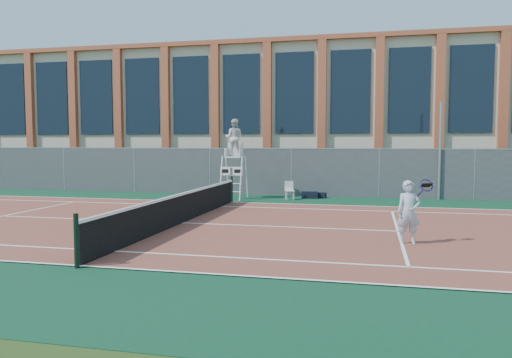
% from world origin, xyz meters
% --- Properties ---
extents(ground, '(120.00, 120.00, 0.00)m').
position_xyz_m(ground, '(0.00, 0.00, 0.00)').
color(ground, '#233814').
extents(apron, '(36.00, 20.00, 0.01)m').
position_xyz_m(apron, '(0.00, 1.00, 0.01)').
color(apron, '#0D3A25').
rests_on(apron, ground).
extents(tennis_court, '(23.77, 10.97, 0.02)m').
position_xyz_m(tennis_court, '(0.00, 0.00, 0.02)').
color(tennis_court, brown).
rests_on(tennis_court, apron).
extents(tennis_net, '(0.10, 11.30, 1.10)m').
position_xyz_m(tennis_net, '(0.00, 0.00, 0.54)').
color(tennis_net, black).
rests_on(tennis_net, ground).
extents(fence, '(40.00, 0.06, 2.20)m').
position_xyz_m(fence, '(0.00, 8.80, 1.10)').
color(fence, '#595E60').
rests_on(fence, ground).
extents(hedge, '(40.00, 1.40, 2.20)m').
position_xyz_m(hedge, '(0.00, 10.00, 1.10)').
color(hedge, black).
rests_on(hedge, ground).
extents(building, '(45.00, 10.60, 8.22)m').
position_xyz_m(building, '(0.00, 17.95, 4.15)').
color(building, beige).
rests_on(building, ground).
extents(steel_pole, '(0.12, 0.12, 4.24)m').
position_xyz_m(steel_pole, '(8.54, 8.70, 2.12)').
color(steel_pole, '#9EA0A5').
rests_on(steel_pole, ground).
extents(umpire_chair, '(1.00, 1.54, 3.58)m').
position_xyz_m(umpire_chair, '(-0.29, 7.05, 2.61)').
color(umpire_chair, white).
rests_on(umpire_chair, ground).
extents(plastic_chair, '(0.48, 0.49, 0.81)m').
position_xyz_m(plastic_chair, '(2.18, 7.16, 0.48)').
color(plastic_chair, silver).
rests_on(plastic_chair, apron).
extents(sports_bag_near, '(0.75, 0.36, 0.31)m').
position_xyz_m(sports_bag_near, '(2.99, 7.81, 0.16)').
color(sports_bag_near, black).
rests_on(sports_bag_near, apron).
extents(sports_bag_far, '(0.66, 0.40, 0.25)m').
position_xyz_m(sports_bag_far, '(3.37, 8.16, 0.13)').
color(sports_bag_far, black).
rests_on(sports_bag_far, apron).
extents(tennis_player, '(0.91, 0.65, 1.58)m').
position_xyz_m(tennis_player, '(6.55, -1.73, 0.81)').
color(tennis_player, '#A8B8C9').
rests_on(tennis_player, tennis_court).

